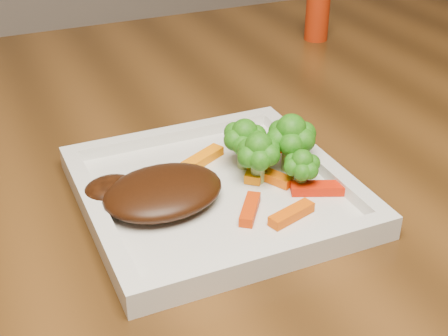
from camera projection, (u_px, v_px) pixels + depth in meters
name	position (u px, v px, depth m)	size (l,w,h in m)	color
dining_table	(333.00, 283.00, 1.11)	(1.60, 0.90, 0.75)	#4F2F12
plate	(215.00, 195.00, 0.66)	(0.27, 0.27, 0.01)	silver
steak	(163.00, 192.00, 0.62)	(0.12, 0.10, 0.03)	#341607
broccoli_0	(245.00, 139.00, 0.68)	(0.05, 0.05, 0.07)	#326010
broccoli_1	(290.00, 143.00, 0.68)	(0.06, 0.06, 0.06)	#226410
broccoli_2	(302.00, 165.00, 0.64)	(0.04, 0.04, 0.06)	#1F6911
broccoli_3	(258.00, 156.00, 0.65)	(0.05, 0.05, 0.06)	#247213
carrot_0	(291.00, 214.00, 0.61)	(0.05, 0.01, 0.01)	#D84F03
carrot_1	(322.00, 188.00, 0.65)	(0.06, 0.02, 0.01)	red
carrot_2	(250.00, 209.00, 0.61)	(0.05, 0.01, 0.01)	#C93003
carrot_3	(278.00, 145.00, 0.73)	(0.06, 0.02, 0.01)	#FF6D04
carrot_4	(203.00, 158.00, 0.70)	(0.06, 0.02, 0.01)	orange
carrot_5	(270.00, 176.00, 0.67)	(0.05, 0.01, 0.01)	#E85B03
carrot_6	(259.00, 166.00, 0.69)	(0.06, 0.02, 0.01)	orange
spice_shaker	(317.00, 14.00, 1.08)	(0.04, 0.04, 0.09)	#A52509
carrot_7	(281.00, 146.00, 0.73)	(0.05, 0.01, 0.01)	#FF3204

